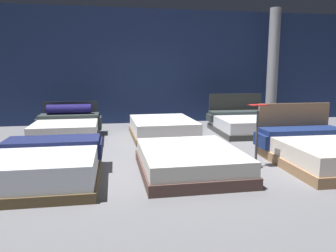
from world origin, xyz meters
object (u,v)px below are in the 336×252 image
(bed_3, at_px, (67,128))
(bed_4, at_px, (162,128))
(bed_2, at_px, (321,151))
(price_sign, at_px, (257,143))
(bed_5, at_px, (246,124))
(bed_0, at_px, (47,165))
(support_pillar, at_px, (273,67))
(bed_1, at_px, (189,161))

(bed_3, height_order, bed_4, bed_3)
(bed_2, xyz_separation_m, price_sign, (-1.17, 0.10, 0.17))
(bed_5, bearing_deg, bed_4, -175.68)
(bed_0, relative_size, bed_3, 0.97)
(bed_2, height_order, support_pillar, support_pillar)
(bed_2, xyz_separation_m, bed_3, (-4.62, 3.06, 0.02))
(price_sign, bearing_deg, bed_5, 69.01)
(bed_3, bearing_deg, bed_4, -2.52)
(bed_4, relative_size, support_pillar, 0.59)
(bed_5, bearing_deg, price_sign, -109.01)
(bed_2, bearing_deg, price_sign, 176.85)
(bed_4, bearing_deg, bed_5, 1.56)
(bed_1, xyz_separation_m, bed_2, (2.37, 0.00, 0.05))
(bed_1, distance_m, bed_4, 2.96)
(bed_1, bearing_deg, bed_0, -179.33)
(bed_3, xyz_separation_m, bed_5, (4.59, -0.01, -0.03))
(bed_1, bearing_deg, bed_3, 126.15)
(bed_1, height_order, bed_4, bed_4)
(bed_1, distance_m, price_sign, 1.22)
(bed_1, bearing_deg, price_sign, 4.62)
(bed_4, bearing_deg, bed_2, -52.74)
(bed_3, height_order, bed_5, bed_5)
(bed_0, distance_m, bed_3, 3.10)
(bed_1, xyz_separation_m, bed_5, (2.33, 3.06, 0.04))
(bed_0, bearing_deg, bed_4, 54.22)
(bed_3, relative_size, support_pillar, 0.57)
(bed_4, distance_m, price_sign, 3.09)
(bed_5, bearing_deg, support_pillar, 47.01)
(bed_1, height_order, price_sign, price_sign)
(bed_0, height_order, price_sign, price_sign)
(bed_4, bearing_deg, bed_0, -127.44)
(bed_3, bearing_deg, bed_5, -0.11)
(support_pillar, bearing_deg, bed_3, -166.57)
(bed_5, bearing_deg, bed_0, -143.60)
(bed_0, height_order, bed_4, bed_0)
(bed_3, bearing_deg, price_sign, -40.66)
(bed_0, distance_m, bed_5, 5.47)
(bed_0, relative_size, support_pillar, 0.55)
(bed_1, height_order, bed_5, bed_5)
(bed_2, relative_size, bed_5, 1.07)
(support_pillar, bearing_deg, price_sign, -120.37)
(bed_0, relative_size, bed_2, 0.90)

